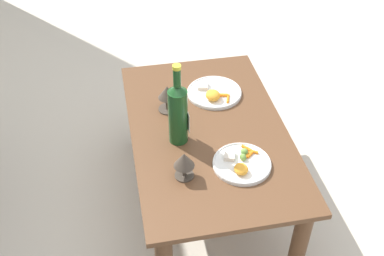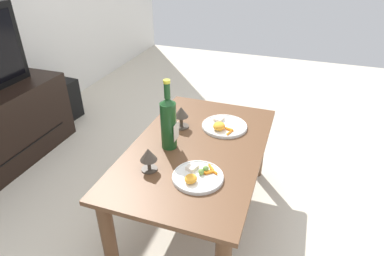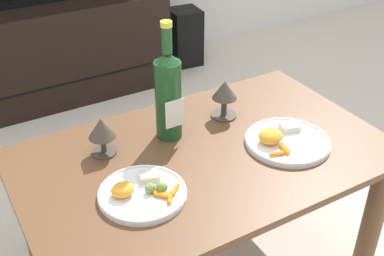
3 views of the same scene
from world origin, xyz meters
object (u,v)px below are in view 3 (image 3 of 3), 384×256
goblet_left (102,130)px  goblet_right (225,93)px  wine_bottle (168,93)px  dining_table (205,176)px  dinner_plate_right (285,140)px  floor_speaker (185,37)px  dinner_plate_left (142,192)px  tv_stand (43,53)px

goblet_left → goblet_right: (0.44, 0.00, 0.01)m
goblet_left → wine_bottle: bearing=-3.7°
dining_table → dinner_plate_right: bearing=-18.6°
dining_table → goblet_right: goblet_right is taller
goblet_right → wine_bottle: bearing=-176.3°
floor_speaker → dinner_plate_left: (-1.03, -1.60, 0.32)m
wine_bottle → goblet_right: bearing=3.7°
dining_table → tv_stand: bearing=94.2°
dining_table → goblet_right: bearing=42.3°
floor_speaker → dinner_plate_left: size_ratio=1.48×
goblet_left → dinner_plate_left: (0.01, -0.24, -0.07)m
wine_bottle → goblet_left: (-0.22, 0.01, -0.07)m
dinner_plate_right → floor_speaker: bearing=71.3°
goblet_left → dinner_plate_right: bearing=-25.1°
tv_stand → goblet_left: goblet_left is taller
goblet_left → dinner_plate_right: goblet_left is taller
floor_speaker → goblet_left: bearing=-122.9°
tv_stand → goblet_left: (-0.16, -1.35, 0.29)m
tv_stand → floor_speaker: bearing=0.6°
dinner_plate_right → tv_stand: bearing=102.6°
floor_speaker → goblet_right: (-0.61, -1.36, 0.39)m
tv_stand → floor_speaker: 0.90m
goblet_right → floor_speaker: bearing=65.7°
floor_speaker → goblet_right: goblet_right is taller
tv_stand → floor_speaker: (0.89, 0.01, -0.09)m
wine_bottle → dinner_plate_left: wine_bottle is taller
goblet_right → dining_table: bearing=-137.7°
dining_table → wine_bottle: 0.29m
floor_speaker → goblet_left: 1.76m
goblet_left → goblet_right: goblet_right is taller
goblet_right → dinner_plate_right: size_ratio=0.49×
dining_table → floor_speaker: bearing=62.6°
goblet_left → goblet_right: bearing=0.0°
wine_bottle → dinner_plate_left: size_ratio=1.58×
floor_speaker → goblet_right: 1.54m
tv_stand → goblet_left: size_ratio=11.17×
dinner_plate_left → dinner_plate_right: (0.49, 0.00, 0.00)m
goblet_right → tv_stand: bearing=101.8°
goblet_right → dinner_plate_left: (-0.42, -0.24, -0.08)m
dinner_plate_left → floor_speaker: bearing=57.1°
wine_bottle → dinner_plate_right: size_ratio=1.43×
wine_bottle → goblet_left: size_ratio=3.15×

